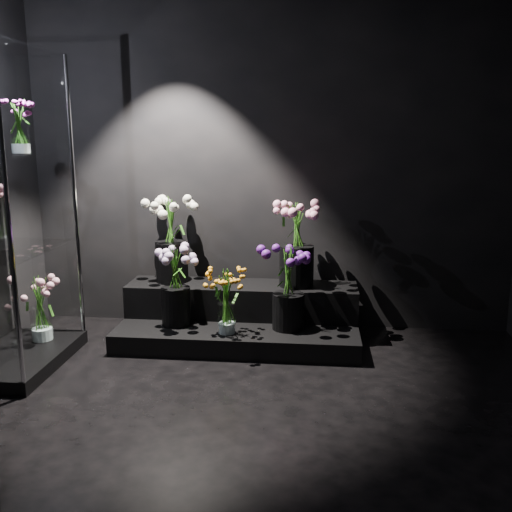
# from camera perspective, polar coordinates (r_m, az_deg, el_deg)

# --- Properties ---
(floor) EXTENTS (4.00, 4.00, 0.00)m
(floor) POSITION_cam_1_polar(r_m,az_deg,el_deg) (3.19, -1.87, -18.37)
(floor) COLOR black
(floor) RESTS_ON ground
(wall_back) EXTENTS (4.00, 0.00, 4.00)m
(wall_back) POSITION_cam_1_polar(r_m,az_deg,el_deg) (4.74, 1.32, 9.51)
(wall_back) COLOR black
(wall_back) RESTS_ON floor
(wall_front) EXTENTS (4.00, 0.00, 4.00)m
(wall_front) POSITION_cam_1_polar(r_m,az_deg,el_deg) (0.84, -21.26, -3.73)
(wall_front) COLOR black
(wall_front) RESTS_ON floor
(display_riser) EXTENTS (1.87, 0.83, 0.42)m
(display_riser) POSITION_cam_1_polar(r_m,az_deg,el_deg) (4.62, -1.58, -6.11)
(display_riser) COLOR black
(display_riser) RESTS_ON floor
(display_case) EXTENTS (0.59, 0.99, 2.17)m
(display_case) POSITION_cam_1_polar(r_m,az_deg,el_deg) (4.20, -23.63, 3.84)
(display_case) COLOR black
(display_case) RESTS_ON floor
(bouquet_orange_bells) EXTENTS (0.29, 0.29, 0.50)m
(bouquet_orange_bells) POSITION_cam_1_polar(r_m,az_deg,el_deg) (4.23, -2.97, -4.44)
(bouquet_orange_bells) COLOR white
(bouquet_orange_bells) RESTS_ON display_riser
(bouquet_lilac) EXTENTS (0.39, 0.39, 0.62)m
(bouquet_lilac) POSITION_cam_1_polar(r_m,az_deg,el_deg) (4.44, -8.08, -2.31)
(bouquet_lilac) COLOR black
(bouquet_lilac) RESTS_ON display_riser
(bouquet_purple) EXTENTS (0.37, 0.37, 0.65)m
(bouquet_purple) POSITION_cam_1_polar(r_m,az_deg,el_deg) (4.30, 3.27, -2.85)
(bouquet_purple) COLOR black
(bouquet_purple) RESTS_ON display_riser
(bouquet_cream_roses) EXTENTS (0.48, 0.48, 0.69)m
(bouquet_cream_roses) POSITION_cam_1_polar(r_m,az_deg,el_deg) (4.71, -8.50, 2.31)
(bouquet_cream_roses) COLOR black
(bouquet_cream_roses) RESTS_ON display_riser
(bouquet_pink_roses) EXTENTS (0.50, 0.50, 0.68)m
(bouquet_pink_roses) POSITION_cam_1_polar(r_m,az_deg,el_deg) (4.53, 4.11, 1.79)
(bouquet_pink_roses) COLOR black
(bouquet_pink_roses) RESTS_ON display_riser
(bouquet_case_magenta) EXTENTS (0.20, 0.20, 0.36)m
(bouquet_case_magenta) POSITION_cam_1_polar(r_m,az_deg,el_deg) (4.27, -22.62, 11.87)
(bouquet_case_magenta) COLOR white
(bouquet_case_magenta) RESTS_ON display_case
(bouquet_case_base_pink) EXTENTS (0.33, 0.33, 0.49)m
(bouquet_case_base_pink) POSITION_cam_1_polar(r_m,az_deg,el_deg) (4.54, -20.78, -4.78)
(bouquet_case_base_pink) COLOR white
(bouquet_case_base_pink) RESTS_ON display_case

